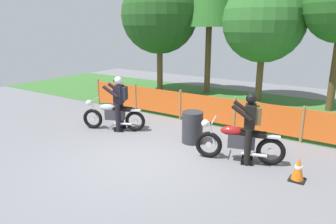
% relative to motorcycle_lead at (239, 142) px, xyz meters
% --- Properties ---
extents(ground, '(24.00, 24.00, 0.02)m').
position_rel_motorcycle_lead_xyz_m(ground, '(-1.95, -1.15, -0.50)').
color(ground, slate).
extents(grass_verge, '(24.00, 5.91, 0.01)m').
position_rel_motorcycle_lead_xyz_m(grass_verge, '(-1.95, 5.10, -0.48)').
color(grass_verge, '#386B2D').
rests_on(grass_verge, ground).
extents(barrier_fence, '(9.97, 0.08, 1.05)m').
position_rel_motorcycle_lead_xyz_m(barrier_fence, '(-1.95, 2.15, 0.05)').
color(barrier_fence, '#997547').
rests_on(barrier_fence, ground).
extents(tree_leftmost, '(3.58, 3.58, 5.42)m').
position_rel_motorcycle_lead_xyz_m(tree_leftmost, '(-6.31, 5.72, 3.13)').
color(tree_leftmost, brown).
rests_on(tree_leftmost, ground).
extents(tree_near_right, '(3.41, 3.41, 5.06)m').
position_rel_motorcycle_lead_xyz_m(tree_near_right, '(-1.61, 6.49, 2.86)').
color(tree_near_right, brown).
rests_on(tree_near_right, ground).
extents(motorcycle_lead, '(2.07, 0.83, 1.00)m').
position_rel_motorcycle_lead_xyz_m(motorcycle_lead, '(0.00, 0.00, 0.00)').
color(motorcycle_lead, black).
rests_on(motorcycle_lead, ground).
extents(motorcycle_trailing, '(1.90, 0.96, 0.96)m').
position_rel_motorcycle_lead_xyz_m(motorcycle_trailing, '(-4.12, 0.06, -0.02)').
color(motorcycle_trailing, black).
rests_on(motorcycle_trailing, ground).
extents(rider_lead, '(0.76, 0.65, 1.69)m').
position_rel_motorcycle_lead_xyz_m(rider_lead, '(0.22, 0.07, 0.46)').
color(rider_lead, black).
rests_on(rider_lead, ground).
extents(rider_trailing, '(0.78, 0.69, 1.69)m').
position_rel_motorcycle_lead_xyz_m(rider_trailing, '(-3.92, 0.15, 0.46)').
color(rider_trailing, black).
rests_on(rider_trailing, ground).
extents(traffic_cone, '(0.32, 0.32, 0.53)m').
position_rel_motorcycle_lead_xyz_m(traffic_cone, '(1.42, -0.24, -0.23)').
color(traffic_cone, black).
rests_on(traffic_cone, ground).
extents(spare_drum, '(0.58, 0.58, 0.88)m').
position_rel_motorcycle_lead_xyz_m(spare_drum, '(-1.53, 0.48, -0.05)').
color(spare_drum, '#2D2D33').
rests_on(spare_drum, ground).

